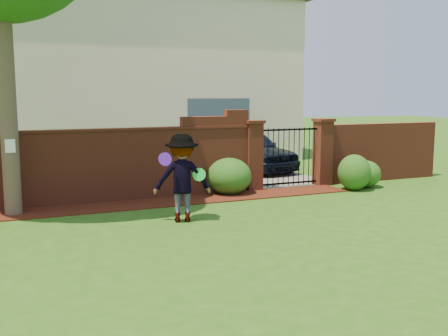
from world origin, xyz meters
name	(u,v)px	position (x,y,z in m)	size (l,w,h in m)	color
ground	(231,236)	(0.00, 0.00, -0.01)	(80.00, 80.00, 0.01)	#275014
mulch_bed	(136,204)	(-0.95, 3.34, 0.01)	(11.10, 1.08, 0.03)	#38130A
brick_wall	(84,165)	(-2.01, 4.00, 0.93)	(8.70, 0.31, 2.16)	maroon
brick_wall_return	(380,152)	(6.60, 4.00, 0.85)	(4.00, 0.25, 1.70)	maroon
pillar_left	(253,155)	(2.40, 4.00, 0.96)	(0.50, 0.50, 1.88)	maroon
pillar_right	(323,151)	(4.60, 4.00, 0.96)	(0.50, 0.50, 1.88)	maroon
iron_gate	(289,157)	(3.50, 4.00, 0.85)	(1.78, 0.03, 1.60)	black
driveway	(230,168)	(3.50, 8.00, 0.01)	(3.20, 8.00, 0.01)	slate
house	(130,78)	(1.00, 12.00, 3.16)	(12.40, 6.40, 6.30)	beige
car	(253,151)	(3.97, 7.17, 0.68)	(1.61, 4.01, 1.37)	black
paper_notice	(10,146)	(-3.60, 3.21, 1.50)	(0.20, 0.01, 0.28)	white
shrub_left	(229,176)	(1.59, 3.71, 0.47)	(1.15, 1.15, 0.94)	#184C17
shrub_middle	(354,172)	(4.90, 2.93, 0.48)	(0.88, 0.88, 0.96)	#184C17
shrub_right	(366,174)	(5.48, 3.18, 0.37)	(0.84, 0.84, 0.74)	#184C17
man	(182,178)	(-0.46, 1.41, 0.89)	(1.15, 0.66, 1.78)	gray
frisbee_purple	(165,159)	(-0.87, 1.21, 1.32)	(0.27, 0.27, 0.02)	#581DB9
frisbee_green	(199,175)	(-0.17, 1.20, 0.98)	(0.26, 0.26, 0.02)	green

